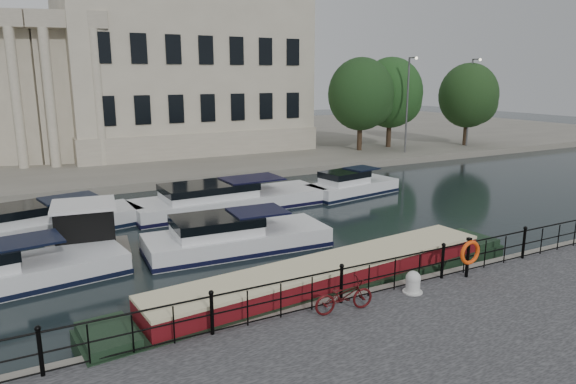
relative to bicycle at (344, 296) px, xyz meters
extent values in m
plane|color=black|center=(0.26, 2.77, -1.03)|extent=(160.00, 160.00, 0.00)
cube|color=#6B665B|center=(0.26, 41.77, -0.75)|extent=(120.00, 42.00, 0.55)
cylinder|color=black|center=(-7.74, 0.52, 0.07)|extent=(0.10, 0.10, 1.10)
sphere|color=black|center=(-7.74, 0.52, 0.67)|extent=(0.14, 0.14, 0.14)
cylinder|color=black|center=(-3.74, 0.52, 0.07)|extent=(0.10, 0.10, 1.10)
sphere|color=black|center=(-3.74, 0.52, 0.67)|extent=(0.14, 0.14, 0.14)
cylinder|color=black|center=(0.26, 0.52, 0.07)|extent=(0.10, 0.10, 1.10)
sphere|color=black|center=(0.26, 0.52, 0.67)|extent=(0.14, 0.14, 0.14)
cylinder|color=black|center=(4.26, 0.52, 0.07)|extent=(0.10, 0.10, 1.10)
sphere|color=black|center=(4.26, 0.52, 0.67)|extent=(0.14, 0.14, 0.14)
cylinder|color=black|center=(8.26, 0.52, 0.07)|extent=(0.10, 0.10, 1.10)
sphere|color=black|center=(8.26, 0.52, 0.67)|extent=(0.14, 0.14, 0.14)
cylinder|color=black|center=(0.26, 0.52, 0.57)|extent=(24.00, 0.05, 0.05)
cylinder|color=black|center=(0.26, 0.52, 0.07)|extent=(24.00, 0.04, 0.04)
cylinder|color=black|center=(0.26, 0.52, -0.40)|extent=(24.00, 0.04, 0.04)
cube|color=#ADA38C|center=(6.26, 35.77, 6.52)|extent=(20.00, 14.00, 14.00)
cube|color=#9E937F|center=(6.26, 35.77, 0.52)|extent=(20.30, 14.30, 2.00)
cube|color=#ADA38C|center=(-3.07, 31.79, 5.02)|extent=(5.73, 4.06, 11.00)
cube|color=#9E937F|center=(-3.50, 29.84, 9.92)|extent=(5.62, 2.73, 1.20)
cylinder|color=#ADA38C|center=(-2.02, 28.93, 4.42)|extent=(0.70, 0.70, 9.80)
cylinder|color=#ADA38C|center=(-5.23, 29.64, 4.42)|extent=(0.70, 0.70, 9.80)
cube|color=#ADA38C|center=(-8.03, 33.21, 5.02)|extent=(5.90, 4.56, 11.00)
cylinder|color=#ADA38C|center=(-7.33, 30.24, 4.42)|extent=(0.70, 0.70, 9.80)
cylinder|color=#59595B|center=(22.26, 23.27, 3.52)|extent=(0.16, 0.16, 8.00)
sphere|color=#FFF2CC|center=(22.26, 22.42, 7.47)|extent=(0.24, 0.24, 0.24)
cylinder|color=#59595B|center=(30.26, 23.77, 3.52)|extent=(0.16, 0.16, 8.00)
sphere|color=#FFF2CC|center=(30.26, 22.92, 7.47)|extent=(0.24, 0.24, 0.24)
imported|color=#450C0D|center=(0.00, 0.00, 0.00)|extent=(1.86, 0.79, 0.95)
cylinder|color=silver|center=(2.63, 0.09, -0.24)|extent=(0.44, 0.44, 0.46)
sphere|color=silver|center=(2.63, 0.09, -0.01)|extent=(0.46, 0.46, 0.46)
cylinder|color=silver|center=(2.63, 0.09, -0.45)|extent=(0.62, 0.62, 0.04)
cylinder|color=black|center=(5.06, 0.21, 0.18)|extent=(0.11, 0.11, 1.32)
cube|color=black|center=(5.06, 0.21, 0.84)|extent=(0.13, 0.13, 0.09)
torus|color=#FF4A0D|center=(5.06, 0.13, 0.40)|extent=(0.84, 0.13, 0.84)
cube|color=black|center=(0.90, 2.11, -0.93)|extent=(15.81, 3.49, 0.94)
cube|color=#610D13|center=(0.90, 2.11, -0.28)|extent=(12.66, 2.90, 0.73)
cube|color=beige|center=(0.90, 2.11, 0.12)|extent=(12.66, 2.96, 0.10)
cube|color=#6B665B|center=(-5.60, 10.27, -0.98)|extent=(3.62, 3.15, 0.28)
cube|color=black|center=(-5.60, 10.27, 0.07)|extent=(2.46, 2.46, 1.98)
cube|color=silver|center=(-5.60, 10.27, 1.02)|extent=(2.71, 2.71, 0.13)
cube|color=black|center=(-8.00, 7.93, 0.52)|extent=(2.91, 2.11, 0.08)
cube|color=white|center=(0.03, 7.85, -0.83)|extent=(7.69, 3.14, 1.20)
cube|color=black|center=(0.03, 7.85, -0.91)|extent=(7.77, 3.17, 0.18)
cube|color=white|center=(-0.87, 7.90, 0.02)|extent=(3.52, 2.42, 0.90)
cube|color=black|center=(0.94, 7.80, 0.52)|extent=(2.37, 2.03, 0.08)
cube|color=silver|center=(-6.73, 13.87, -0.83)|extent=(8.43, 4.21, 1.20)
cube|color=black|center=(-6.73, 13.87, -0.91)|extent=(8.52, 4.25, 0.18)
cube|color=silver|center=(-7.68, 13.67, 0.02)|extent=(3.99, 2.84, 0.90)
cube|color=black|center=(-5.78, 14.07, 0.52)|extent=(2.74, 2.28, 0.08)
cube|color=silver|center=(2.31, 14.24, -0.83)|extent=(10.67, 3.43, 1.20)
cube|color=black|center=(2.31, 14.24, -0.91)|extent=(10.77, 3.47, 0.18)
cube|color=silver|center=(1.04, 14.21, 0.02)|extent=(4.83, 2.71, 0.90)
cube|color=black|center=(3.58, 14.27, 0.52)|extent=(3.23, 2.29, 0.08)
cube|color=white|center=(10.11, 13.90, -0.83)|extent=(6.18, 3.15, 1.20)
cube|color=black|center=(10.11, 13.90, -0.91)|extent=(6.24, 3.18, 0.18)
cube|color=white|center=(9.41, 13.78, 0.02)|extent=(2.92, 2.22, 0.90)
cube|color=black|center=(10.81, 14.01, 0.52)|extent=(2.00, 1.81, 0.08)
cylinder|color=black|center=(19.53, 26.24, 0.86)|extent=(0.44, 0.44, 2.66)
ellipsoid|color=#133310|center=(19.53, 26.24, 4.47)|extent=(5.79, 5.79, 6.39)
sphere|color=#133310|center=(20.13, 25.84, 3.71)|extent=(4.26, 4.26, 4.26)
cylinder|color=black|center=(23.19, 26.69, 0.87)|extent=(0.44, 0.44, 2.69)
ellipsoid|color=#173F14|center=(23.19, 26.69, 4.53)|extent=(5.85, 5.85, 6.46)
sphere|color=#173F14|center=(23.79, 26.29, 3.76)|extent=(4.31, 4.31, 4.31)
cylinder|color=black|center=(30.56, 24.25, 0.79)|extent=(0.44, 0.44, 2.53)
ellipsoid|color=#163410|center=(30.56, 24.25, 4.23)|extent=(5.50, 5.50, 6.08)
sphere|color=#163410|center=(31.16, 23.85, 3.50)|extent=(4.05, 4.05, 4.05)
camera|label=1|loc=(-7.75, -11.13, 6.08)|focal=32.00mm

